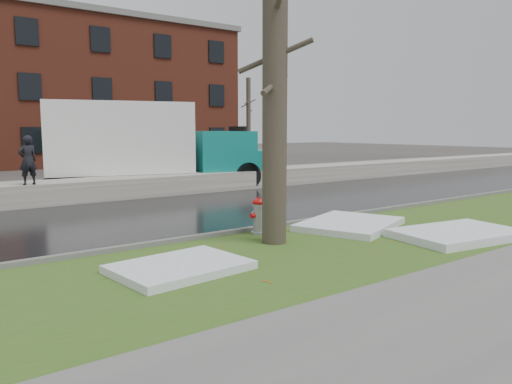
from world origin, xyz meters
TOP-DOWN VIEW (x-y plane):
  - ground at (0.00, 0.00)m, footprint 120.00×120.00m
  - verge at (0.00, -1.25)m, footprint 60.00×4.50m
  - road at (0.00, 4.50)m, footprint 60.00×7.00m
  - parking_lot at (0.00, 13.00)m, footprint 60.00×9.00m
  - curb at (0.00, 1.00)m, footprint 60.00×0.15m
  - snowbank at (0.00, 8.70)m, footprint 60.00×1.60m
  - brick_building at (2.00, 30.00)m, footprint 26.00×12.00m
  - bg_tree_right at (16.00, 24.00)m, footprint 1.40×1.62m
  - fire_hydrant at (-0.66, 0.61)m, footprint 0.43×0.37m
  - tree at (-0.90, -0.28)m, footprint 1.23×1.39m
  - box_truck at (0.99, 10.16)m, footprint 10.62×4.64m
  - worker at (-3.97, 8.10)m, footprint 0.61×0.44m
  - snow_patch_near at (1.67, -0.10)m, footprint 3.14×2.79m
  - snow_patch_far at (-3.57, -1.00)m, footprint 2.35×1.81m
  - snow_patch_side at (2.71, -2.40)m, footprint 3.04×2.21m

SIDE VIEW (x-z plane):
  - ground at x=0.00m, z-range 0.00..0.00m
  - road at x=0.00m, z-range 0.00..0.03m
  - parking_lot at x=0.00m, z-range 0.00..0.03m
  - verge at x=0.00m, z-range 0.00..0.04m
  - curb at x=0.00m, z-range 0.00..0.14m
  - snow_patch_far at x=-3.57m, z-range 0.04..0.18m
  - snow_patch_near at x=1.67m, z-range 0.04..0.20m
  - snow_patch_side at x=2.71m, z-range 0.04..0.22m
  - snowbank at x=0.00m, z-range 0.00..0.75m
  - fire_hydrant at x=-0.66m, z-range 0.07..0.95m
  - worker at x=-3.97m, z-range 0.75..2.29m
  - box_truck at x=0.99m, z-range 0.10..3.62m
  - bg_tree_right at x=16.00m, z-range 0.08..6.58m
  - tree at x=-0.90m, z-range 0.06..6.62m
  - brick_building at x=2.00m, z-range 0.00..10.00m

